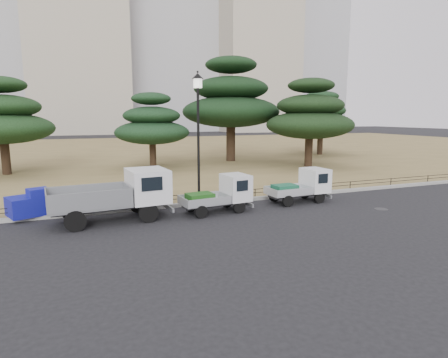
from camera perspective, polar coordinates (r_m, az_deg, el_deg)
name	(u,v)px	position (r m, az deg, el deg)	size (l,w,h in m)	color
ground	(241,216)	(16.02, 2.61, -5.70)	(220.00, 220.00, 0.00)	black
lawn	(136,152)	(45.36, -13.25, 4.09)	(120.00, 56.00, 0.15)	olive
curb	(220,202)	(18.34, -0.68, -3.47)	(120.00, 0.25, 0.16)	gray
truck_large	(118,193)	(15.76, -15.90, -2.10)	(4.81, 2.26, 2.04)	black
truck_kei_front	(221,194)	(16.58, -0.50, -2.29)	(3.20, 1.62, 1.63)	black
truck_kei_rear	(302,186)	(18.89, 11.81, -1.01)	(3.18, 1.49, 1.63)	black
street_lamp	(198,116)	(17.84, -3.97, 9.57)	(0.54, 0.54, 6.03)	black
pipe_fence	(218,194)	(18.40, -0.85, -2.28)	(38.00, 0.04, 0.40)	black
tarp_pile	(31,204)	(17.55, -27.29, -3.42)	(2.03, 1.78, 1.12)	#131799
manhole	(381,209)	(18.66, 22.83, -4.25)	(0.60, 0.60, 0.01)	#2D2D30
pine_west_near	(2,119)	(30.29, -30.76, 7.92)	(6.76, 6.76, 6.76)	black
pine_center_left	(152,125)	(29.85, -10.93, 8.10)	(5.77, 5.77, 5.87)	black
pine_center_right	(231,101)	(34.22, 1.06, 11.74)	(8.72, 8.72, 9.25)	black
pine_east_near	(310,116)	(31.10, 12.96, 9.33)	(6.97, 6.97, 7.04)	black
pine_east_far	(321,118)	(41.38, 14.57, 8.96)	(6.62, 6.62, 6.65)	black
tower_center_left	(76,15)	(101.83, -21.62, 22.16)	(22.00, 20.00, 55.00)	#AAA08C
tower_east	(254,42)	(108.50, 4.66, 20.06)	(20.00, 18.00, 48.00)	#AAA08C
tower_far_east	(297,13)	(126.18, 11.04, 23.54)	(24.00, 20.00, 70.00)	#A0A0A5
radio_tower	(344,31)	(128.92, 17.88, 20.70)	(1.80, 1.80, 63.00)	#D83F33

